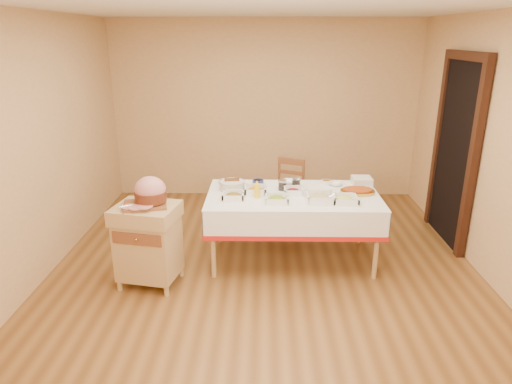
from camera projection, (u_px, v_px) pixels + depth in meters
The scene contains 23 objects.
room_shell at pixel (265, 151), 4.38m from camera, with size 5.00×5.00×5.00m.
doorway at pixel (456, 149), 5.26m from camera, with size 0.09×1.10×2.20m.
dining_table at pixel (293, 208), 4.89m from camera, with size 1.82×1.02×0.76m.
butcher_cart at pixel (148, 240), 4.44m from camera, with size 0.67×0.59×0.83m.
dining_chair at pixel (287, 192), 5.86m from camera, with size 0.51×0.50×0.86m.
ham_on_board at pixel (150, 193), 4.31m from camera, with size 0.42×0.40×0.28m.
serving_dish_a at pixel (233, 196), 4.70m from camera, with size 0.23×0.22×0.10m.
serving_dish_b at pixel (277, 199), 4.61m from camera, with size 0.23×0.23×0.09m.
serving_dish_c at pixel (320, 198), 4.63m from camera, with size 0.28×0.28×0.11m.
serving_dish_d at pixel (345, 199), 4.59m from camera, with size 0.25×0.25×0.09m.
serving_dish_e at pixel (255, 190), 4.86m from camera, with size 0.24×0.23×0.11m.
serving_dish_f at pixel (293, 191), 4.85m from camera, with size 0.21×0.20×0.09m.
small_bowl_left at pixel (223, 182), 5.17m from camera, with size 0.11×0.11×0.05m.
small_bowl_mid at pixel (258, 182), 5.14m from camera, with size 0.13×0.13×0.05m.
small_bowl_right at pixel (326, 182), 5.14m from camera, with size 0.10×0.10×0.05m.
bowl_white_imported at pixel (289, 182), 5.18m from camera, with size 0.16×0.16×0.04m, color white.
bowl_small_imported at pixel (336, 184), 5.11m from camera, with size 0.14×0.14×0.05m, color white.
preserve_jar_left at pixel (282, 185), 4.95m from camera, with size 0.09×0.09×0.12m.
preserve_jar_right at pixel (296, 183), 5.04m from camera, with size 0.10×0.10×0.12m.
mustard_bottle at pixel (257, 190), 4.71m from camera, with size 0.06×0.06×0.19m.
bread_basket at pixel (232, 185), 4.97m from camera, with size 0.27×0.27×0.12m.
plate_stack at pixel (362, 181), 5.12m from camera, with size 0.21×0.21×0.09m.
brass_platter at pixel (357, 191), 4.87m from camera, with size 0.37×0.27×0.05m.
Camera 1 is at (-0.02, -4.27, 2.36)m, focal length 32.00 mm.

